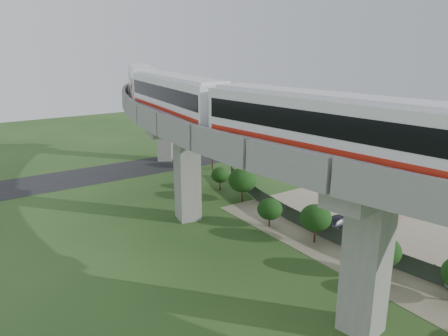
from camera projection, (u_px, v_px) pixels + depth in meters
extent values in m
plane|color=#284B1E|center=(244.00, 263.00, 33.93)|extent=(160.00, 160.00, 0.00)
cube|color=gray|center=(380.00, 231.00, 39.85)|extent=(18.00, 26.00, 0.04)
cube|color=#232326|center=(110.00, 172.00, 57.86)|extent=(60.00, 8.00, 0.03)
cube|color=#99968E|center=(164.00, 132.00, 63.04)|extent=(2.86, 2.93, 8.40)
cube|color=#99968E|center=(163.00, 98.00, 61.72)|extent=(7.21, 5.74, 1.20)
cube|color=#99968E|center=(187.00, 177.00, 41.58)|extent=(2.35, 2.51, 8.40)
cube|color=#99968E|center=(186.00, 128.00, 40.26)|extent=(7.31, 3.58, 1.20)
cube|color=#99968E|center=(366.00, 266.00, 24.96)|extent=(2.35, 2.51, 8.40)
cube|color=#99968E|center=(374.00, 187.00, 23.64)|extent=(7.31, 3.58, 1.20)
cube|color=gray|center=(160.00, 96.00, 55.68)|extent=(16.42, 20.91, 0.80)
cube|color=gray|center=(126.00, 90.00, 54.88)|extent=(8.66, 17.08, 1.00)
cube|color=gray|center=(194.00, 89.00, 55.98)|extent=(8.66, 17.08, 1.00)
cube|color=brown|center=(143.00, 93.00, 55.27)|extent=(10.68, 18.08, 0.12)
cube|color=black|center=(143.00, 92.00, 55.23)|extent=(9.69, 17.59, 0.12)
cube|color=brown|center=(178.00, 92.00, 55.83)|extent=(10.68, 18.08, 0.12)
cube|color=black|center=(178.00, 91.00, 55.80)|extent=(9.69, 17.59, 0.12)
cube|color=gray|center=(191.00, 119.00, 38.84)|extent=(11.77, 20.03, 0.80)
cube|color=gray|center=(143.00, 112.00, 36.83)|extent=(3.22, 18.71, 1.00)
cube|color=gray|center=(234.00, 106.00, 40.36)|extent=(3.22, 18.71, 1.00)
cube|color=brown|center=(167.00, 116.00, 37.82)|extent=(5.44, 19.05, 0.12)
cube|color=black|center=(167.00, 114.00, 37.78)|extent=(4.35, 18.88, 0.12)
cube|color=brown|center=(213.00, 112.00, 39.62)|extent=(5.44, 19.05, 0.12)
cube|color=black|center=(213.00, 111.00, 39.58)|extent=(4.35, 18.88, 0.12)
cube|color=gray|center=(354.00, 164.00, 24.28)|extent=(11.77, 20.03, 0.80)
cube|color=gray|center=(308.00, 162.00, 21.23)|extent=(3.22, 18.71, 1.00)
cube|color=gray|center=(393.00, 138.00, 26.84)|extent=(3.22, 18.71, 1.00)
cube|color=brown|center=(332.00, 163.00, 22.72)|extent=(5.44, 19.05, 0.12)
cube|color=black|center=(332.00, 161.00, 22.69)|extent=(4.35, 18.88, 0.12)
cube|color=brown|center=(375.00, 150.00, 25.59)|extent=(5.44, 19.05, 0.12)
cube|color=black|center=(375.00, 148.00, 25.56)|extent=(4.35, 18.88, 0.12)
cube|color=silver|center=(320.00, 127.00, 22.84)|extent=(4.75, 15.23, 3.20)
cube|color=silver|center=(322.00, 95.00, 22.37)|extent=(4.11, 14.41, 0.22)
cube|color=black|center=(321.00, 119.00, 22.71)|extent=(4.73, 14.64, 1.15)
cube|color=#AE2111|center=(319.00, 141.00, 23.04)|extent=(4.73, 14.64, 0.30)
cube|color=black|center=(319.00, 154.00, 23.24)|extent=(3.65, 12.89, 0.28)
cube|color=silver|center=(177.00, 98.00, 35.13)|extent=(4.36, 15.21, 3.20)
cube|color=silver|center=(176.00, 77.00, 34.66)|extent=(3.74, 14.40, 0.22)
cube|color=black|center=(177.00, 92.00, 35.01)|extent=(4.35, 14.62, 1.15)
cube|color=#AE2111|center=(177.00, 107.00, 35.34)|extent=(4.35, 14.62, 0.30)
cube|color=black|center=(177.00, 116.00, 35.53)|extent=(3.31, 12.88, 0.28)
cube|color=silver|center=(142.00, 83.00, 49.16)|extent=(7.84, 14.98, 3.20)
cube|color=silver|center=(141.00, 67.00, 48.69)|extent=(7.07, 14.09, 0.22)
cube|color=black|center=(142.00, 78.00, 49.03)|extent=(7.69, 14.44, 1.15)
cube|color=#AE2111|center=(143.00, 89.00, 49.36)|extent=(7.69, 14.44, 0.30)
cube|color=black|center=(143.00, 96.00, 49.56)|extent=(6.30, 12.60, 0.28)
cylinder|color=#2D382D|center=(231.00, 171.00, 55.69)|extent=(0.08, 0.08, 1.50)
cube|color=#2D382D|center=(236.00, 177.00, 53.38)|extent=(1.69, 4.77, 1.40)
cylinder|color=#2D382D|center=(243.00, 183.00, 51.10)|extent=(0.08, 0.08, 1.50)
cube|color=#2D382D|center=(251.00, 189.00, 48.85)|extent=(1.23, 4.91, 1.40)
cylinder|color=#2D382D|center=(261.00, 196.00, 46.64)|extent=(0.08, 0.08, 1.50)
cube|color=#2D382D|center=(272.00, 204.00, 44.47)|extent=(0.75, 4.99, 1.40)
cylinder|color=#2D382D|center=(286.00, 212.00, 42.35)|extent=(0.08, 0.08, 1.50)
cube|color=#2D382D|center=(303.00, 220.00, 40.29)|extent=(0.27, 5.04, 1.40)
cylinder|color=#2D382D|center=(322.00, 230.00, 38.29)|extent=(0.08, 0.08, 1.50)
cube|color=#2D382D|center=(344.00, 239.00, 36.35)|extent=(0.27, 5.04, 1.40)
cylinder|color=#2D382D|center=(370.00, 250.00, 34.48)|extent=(0.08, 0.08, 1.50)
cube|color=#2D382D|center=(400.00, 261.00, 32.68)|extent=(0.75, 4.99, 1.40)
cylinder|color=#2D382D|center=(433.00, 274.00, 30.96)|extent=(0.08, 0.08, 1.50)
cylinder|color=#382314|center=(212.00, 163.00, 59.21)|extent=(0.18, 0.18, 1.78)
ellipsoid|color=#183310|center=(212.00, 151.00, 58.76)|extent=(2.49, 2.49, 2.12)
cylinder|color=#382314|center=(220.00, 185.00, 50.76)|extent=(0.18, 0.18, 1.22)
ellipsoid|color=#183310|center=(220.00, 175.00, 50.42)|extent=(2.09, 2.09, 1.78)
cylinder|color=#382314|center=(242.00, 195.00, 47.09)|extent=(0.18, 0.18, 1.50)
ellipsoid|color=#183310|center=(242.00, 180.00, 46.63)|extent=(3.04, 3.04, 2.58)
cylinder|color=#382314|center=(269.00, 221.00, 40.61)|extent=(0.18, 0.18, 1.05)
ellipsoid|color=#183310|center=(270.00, 209.00, 40.27)|extent=(2.34, 2.34, 1.99)
cylinder|color=#382314|center=(315.00, 235.00, 37.30)|extent=(0.18, 0.18, 1.48)
ellipsoid|color=#183310|center=(316.00, 218.00, 36.88)|extent=(2.69, 2.69, 2.29)
cylinder|color=#382314|center=(381.00, 269.00, 31.89)|extent=(0.18, 0.18, 1.25)
ellipsoid|color=#183310|center=(383.00, 251.00, 31.50)|extent=(2.63, 2.63, 2.24)
imported|color=#A20E14|center=(389.00, 211.00, 43.11)|extent=(3.27, 2.87, 1.07)
imported|color=black|center=(341.00, 222.00, 40.21)|extent=(4.24, 1.77, 1.22)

